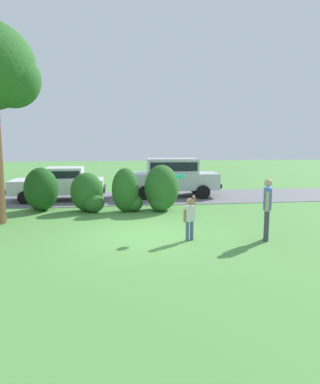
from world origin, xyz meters
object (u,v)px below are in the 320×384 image
(parked_sedan, at_px, (60,182))
(adult_onlooker, at_px, (267,206))
(parked_suv, at_px, (172,175))
(child_thrower, at_px, (190,215))
(frisbee, at_px, (180,176))

(parked_sedan, relative_size, adult_onlooker, 2.54)
(parked_sedan, distance_m, parked_suv, 5.44)
(child_thrower, bearing_deg, parked_suv, 84.00)
(parked_suv, distance_m, adult_onlooker, 8.28)
(parked_suv, height_order, child_thrower, parked_suv)
(parked_suv, distance_m, frisbee, 7.22)
(parked_suv, height_order, frisbee, parked_suv)
(child_thrower, xyz_separation_m, frisbee, (-0.14, 0.75, 1.02))
(child_thrower, height_order, adult_onlooker, adult_onlooker)
(adult_onlooker, bearing_deg, parked_sedan, 130.87)
(child_thrower, relative_size, frisbee, 4.54)
(parked_suv, bearing_deg, parked_sedan, -175.69)
(frisbee, height_order, adult_onlooker, frisbee)
(parked_sedan, distance_m, frisbee, 8.11)
(parked_sedan, bearing_deg, parked_suv, 4.31)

